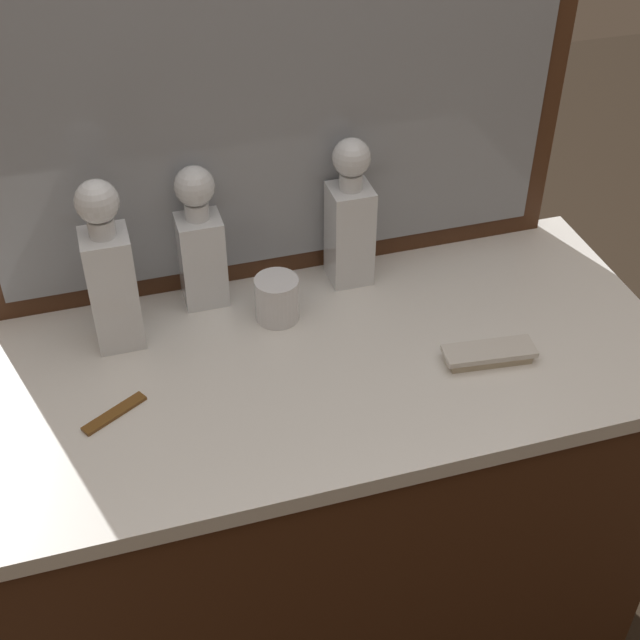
{
  "coord_description": "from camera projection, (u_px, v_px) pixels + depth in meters",
  "views": [
    {
      "loc": [
        -0.32,
        -1.08,
        1.83
      ],
      "look_at": [
        0.0,
        0.0,
        0.92
      ],
      "focal_mm": 49.92,
      "sensor_mm": 36.0,
      "label": 1
    }
  ],
  "objects": [
    {
      "name": "crystal_decanter_far_right",
      "position": [
        201.0,
        249.0,
        1.56
      ],
      "size": [
        0.08,
        0.08,
        0.27
      ],
      "color": "white",
      "rests_on": "dresser"
    },
    {
      "name": "dresser_mirror",
      "position": [
        275.0,
        119.0,
        1.5
      ],
      "size": [
        1.08,
        0.03,
        0.62
      ],
      "color": "#472816",
      "rests_on": "dresser"
    },
    {
      "name": "silver_brush_right",
      "position": [
        489.0,
        354.0,
        1.48
      ],
      "size": [
        0.16,
        0.07,
        0.02
      ],
      "color": "#B7A88C",
      "rests_on": "dresser"
    },
    {
      "name": "dresser",
      "position": [
        320.0,
        516.0,
        1.76
      ],
      "size": [
        1.21,
        0.57,
        0.84
      ],
      "color": "#472816",
      "rests_on": "ground_plane"
    },
    {
      "name": "crystal_tumbler_right",
      "position": [
        277.0,
        301.0,
        1.56
      ],
      "size": [
        0.08,
        0.08,
        0.08
      ],
      "color": "white",
      "rests_on": "dresser"
    },
    {
      "name": "ground_plane",
      "position": [
        320.0,
        635.0,
        2.02
      ],
      "size": [
        6.0,
        6.0,
        0.0
      ],
      "primitive_type": "plane",
      "color": "#2D2319"
    },
    {
      "name": "tortoiseshell_comb",
      "position": [
        114.0,
        413.0,
        1.39
      ],
      "size": [
        0.11,
        0.07,
        0.01
      ],
      "color": "brown",
      "rests_on": "dresser"
    },
    {
      "name": "crystal_decanter_left",
      "position": [
        111.0,
        280.0,
        1.45
      ],
      "size": [
        0.08,
        0.08,
        0.31
      ],
      "color": "white",
      "rests_on": "dresser"
    },
    {
      "name": "crystal_decanter_rear",
      "position": [
        350.0,
        225.0,
        1.6
      ],
      "size": [
        0.08,
        0.08,
        0.29
      ],
      "color": "white",
      "rests_on": "dresser"
    }
  ]
}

